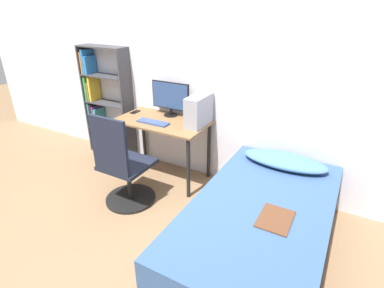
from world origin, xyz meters
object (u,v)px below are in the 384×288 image
at_px(keyboard, 153,122).
at_px(pc_tower, 199,111).
at_px(office_chair, 124,172).
at_px(bed, 259,229).
at_px(monitor, 170,97).
at_px(bookshelf, 102,105).

bearing_deg(keyboard, pc_tower, 22.81).
bearing_deg(office_chair, bed, -0.22).
relative_size(office_chair, keyboard, 2.68).
bearing_deg(monitor, office_chair, -91.75).
bearing_deg(office_chair, bookshelf, 141.88).
bearing_deg(keyboard, bookshelf, 164.48).
xyz_separation_m(office_chair, bed, (1.49, -0.01, -0.14)).
bearing_deg(pc_tower, keyboard, -157.19).
xyz_separation_m(monitor, pc_tower, (0.46, -0.12, -0.06)).
xyz_separation_m(bookshelf, office_chair, (1.12, -0.88, -0.31)).
bearing_deg(keyboard, monitor, 84.39).
distance_m(bed, pc_tower, 1.44).
xyz_separation_m(office_chair, monitor, (0.03, 0.90, 0.58)).
xyz_separation_m(bookshelf, bed, (2.61, -0.89, -0.46)).
relative_size(bookshelf, bed, 0.76).
distance_m(office_chair, monitor, 1.07).
distance_m(monitor, pc_tower, 0.48).
distance_m(monitor, keyboard, 0.39).
relative_size(bed, pc_tower, 4.99).
xyz_separation_m(bed, pc_tower, (-1.00, 0.78, 0.67)).
relative_size(office_chair, monitor, 2.04).
bearing_deg(bed, office_chair, 179.78).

